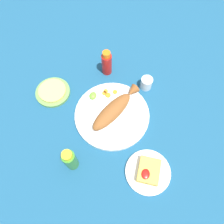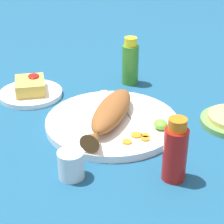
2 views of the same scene
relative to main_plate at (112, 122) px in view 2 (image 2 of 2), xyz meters
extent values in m
plane|color=navy|center=(0.00, 0.00, -0.01)|extent=(4.00, 4.00, 0.00)
cylinder|color=white|center=(0.00, 0.00, 0.00)|extent=(0.33, 0.33, 0.02)
ellipsoid|color=brown|center=(0.00, 0.00, 0.03)|extent=(0.23, 0.17, 0.05)
cone|color=brown|center=(-0.12, 0.07, 0.03)|extent=(0.07, 0.06, 0.05)
cube|color=silver|center=(0.04, 0.00, 0.01)|extent=(0.12, 0.02, 0.00)
cube|color=silver|center=(0.13, -0.01, 0.01)|extent=(0.07, 0.02, 0.00)
cube|color=silver|center=(0.02, -0.05, 0.01)|extent=(0.12, 0.02, 0.00)
cube|color=silver|center=(0.12, -0.04, 0.01)|extent=(0.07, 0.02, 0.00)
cylinder|color=orange|center=(-0.11, -0.01, 0.01)|extent=(0.02, 0.02, 0.00)
cylinder|color=orange|center=(-0.09, -0.04, 0.01)|extent=(0.03, 0.03, 0.00)
cylinder|color=orange|center=(-0.11, -0.06, 0.01)|extent=(0.02, 0.02, 0.00)
cylinder|color=orange|center=(-0.10, -0.06, 0.01)|extent=(0.02, 0.02, 0.00)
ellipsoid|color=#6BB233|center=(-0.07, -0.10, 0.02)|extent=(0.04, 0.03, 0.02)
cylinder|color=#B21914|center=(-0.23, -0.08, 0.05)|extent=(0.05, 0.05, 0.11)
cylinder|color=orange|center=(-0.23, -0.08, 0.12)|extent=(0.04, 0.04, 0.02)
cylinder|color=#3D8428|center=(0.25, -0.10, 0.05)|extent=(0.05, 0.05, 0.12)
cylinder|color=yellow|center=(0.25, -0.10, 0.12)|extent=(0.04, 0.04, 0.03)
cylinder|color=silver|center=(-0.19, 0.12, 0.02)|extent=(0.05, 0.05, 0.06)
cylinder|color=white|center=(-0.19, 0.12, 0.00)|extent=(0.04, 0.04, 0.03)
cylinder|color=white|center=(0.21, 0.19, 0.00)|extent=(0.18, 0.18, 0.01)
cube|color=gold|center=(0.21, 0.19, 0.02)|extent=(0.10, 0.08, 0.04)
ellipsoid|color=#AD140F|center=(0.23, 0.18, 0.04)|extent=(0.04, 0.03, 0.01)
camera|label=1|loc=(0.41, 0.10, 0.87)|focal=35.00mm
camera|label=2|loc=(-0.86, 0.17, 0.50)|focal=65.00mm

